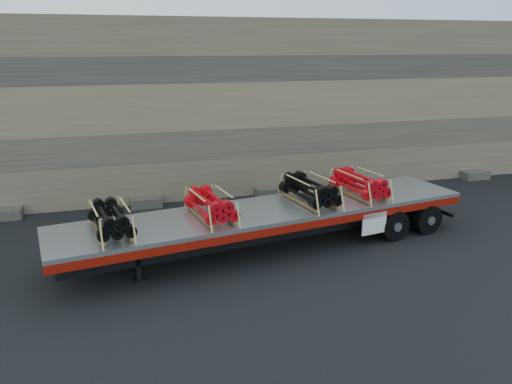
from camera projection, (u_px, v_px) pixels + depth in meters
ground at (255, 243)px, 15.72m from camera, size 120.00×120.00×0.00m
rock_wall at (212, 107)px, 20.71m from camera, size 44.00×3.00×7.00m
trailer at (270, 228)px, 15.17m from camera, size 13.09×4.46×1.29m
bundle_front at (111, 220)px, 12.99m from camera, size 1.24×2.04×0.68m
bundle_midfront at (211, 206)px, 14.11m from camera, size 1.27×2.08×0.69m
bundle_midrear at (310, 191)px, 15.44m from camera, size 1.37×2.24×0.74m
bundle_rear at (359, 184)px, 16.21m from camera, size 1.31×2.15×0.72m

